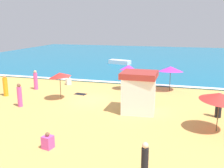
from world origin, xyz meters
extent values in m
plane|color=#E0A856|center=(0.00, 0.00, 0.00)|extent=(60.00, 60.00, 0.00)
cube|color=#146B93|center=(0.00, 28.00, 0.05)|extent=(60.00, 44.00, 0.10)
cube|color=white|center=(0.00, 6.30, 0.10)|extent=(57.00, 0.70, 0.01)
cube|color=white|center=(4.41, -1.74, 1.21)|extent=(2.33, 2.19, 2.42)
cube|color=#A5332D|center=(4.41, -1.74, 2.62)|extent=(2.35, 2.19, 0.40)
cylinder|color=silver|center=(2.42, 4.02, 1.14)|extent=(0.05, 0.05, 2.27)
cone|color=#B733C6|center=(2.42, 4.02, 2.08)|extent=(1.79, 1.83, 0.65)
cylinder|color=#4C3823|center=(9.27, -3.83, 1.11)|extent=(0.05, 0.05, 2.21)
cone|color=red|center=(9.27, -3.83, 2.03)|extent=(2.97, 2.96, 0.65)
cylinder|color=#4C3823|center=(-2.12, -0.56, 1.08)|extent=(0.05, 0.05, 2.16)
cone|color=red|center=(-2.12, -0.56, 2.03)|extent=(1.99, 1.96, 0.56)
cylinder|color=#4C3823|center=(6.10, 4.73, 1.09)|extent=(0.05, 0.05, 2.19)
cone|color=#B733C6|center=(6.10, 4.73, 2.00)|extent=(2.61, 2.64, 0.70)
cylinder|color=black|center=(9.58, -1.41, 0.72)|extent=(0.53, 0.53, 1.45)
sphere|color=beige|center=(9.58, -1.41, 1.56)|extent=(0.24, 0.24, 0.24)
cylinder|color=#D84CA5|center=(-4.19, -3.00, 0.74)|extent=(0.35, 0.35, 1.47)
sphere|color=brown|center=(-4.19, -3.00, 1.60)|extent=(0.27, 0.27, 0.27)
cylinder|color=#D84CA5|center=(-5.88, 1.83, 0.77)|extent=(0.50, 0.50, 1.53)
sphere|color=#DBA884|center=(-5.88, 1.83, 1.66)|extent=(0.27, 0.27, 0.27)
cube|color=#D84CA5|center=(1.10, -8.30, 0.32)|extent=(0.55, 0.55, 0.63)
sphere|color=brown|center=(1.10, -8.30, 0.73)|extent=(0.21, 0.21, 0.21)
cube|color=white|center=(-3.80, 4.41, 0.32)|extent=(0.66, 0.66, 0.65)
sphere|color=#9E6B47|center=(-3.80, 4.41, 0.75)|extent=(0.23, 0.23, 0.23)
cylinder|color=black|center=(6.07, -9.72, 0.70)|extent=(0.40, 0.40, 1.40)
sphere|color=beige|center=(6.07, -9.72, 1.51)|extent=(0.25, 0.25, 0.25)
cylinder|color=orange|center=(-7.08, -0.85, 0.79)|extent=(0.53, 0.53, 1.58)
sphere|color=#DBA884|center=(-7.08, -0.85, 1.69)|extent=(0.25, 0.25, 0.25)
cube|color=black|center=(-1.24, 1.38, 0.01)|extent=(1.12, 0.78, 0.01)
cube|color=white|center=(-2.05, 18.32, 0.39)|extent=(3.44, 2.04, 0.59)
camera|label=1|loc=(7.32, -18.62, 5.97)|focal=41.43mm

